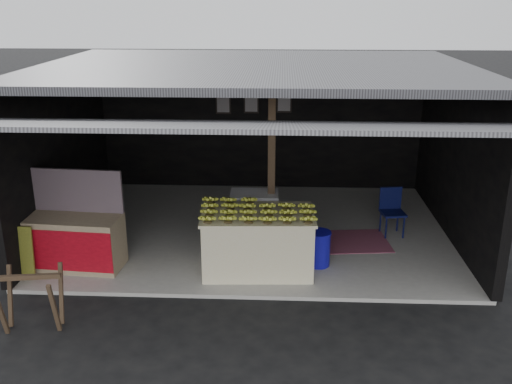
# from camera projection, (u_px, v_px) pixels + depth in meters

# --- Properties ---
(ground) EXTENTS (80.00, 80.00, 0.00)m
(ground) POSITION_uv_depth(u_px,v_px,m) (247.00, 300.00, 8.13)
(ground) COLOR black
(ground) RESTS_ON ground
(concrete_slab) EXTENTS (7.00, 5.00, 0.06)m
(concrete_slab) POSITION_uv_depth(u_px,v_px,m) (255.00, 230.00, 10.48)
(concrete_slab) COLOR gray
(concrete_slab) RESTS_ON ground
(shophouse) EXTENTS (7.40, 7.29, 3.02)m
(shophouse) POSITION_uv_depth(u_px,v_px,m) (256.00, 115.00, 10.10)
(shophouse) COLOR black
(shophouse) RESTS_ON ground
(banana_table) EXTENTS (1.75, 1.13, 0.94)m
(banana_table) POSITION_uv_depth(u_px,v_px,m) (258.00, 242.00, 8.74)
(banana_table) COLOR beige
(banana_table) RESTS_ON concrete_slab
(banana_pile) EXTENTS (1.62, 1.02, 0.19)m
(banana_pile) POSITION_uv_depth(u_px,v_px,m) (258.00, 207.00, 8.55)
(banana_pile) COLOR yellow
(banana_pile) RESTS_ON banana_table
(white_crate) EXTENTS (0.82, 0.57, 0.90)m
(white_crate) POSITION_uv_depth(u_px,v_px,m) (254.00, 218.00, 9.74)
(white_crate) COLOR white
(white_crate) RESTS_ON concrete_slab
(neighbor_stall) EXTENTS (1.52, 0.78, 1.52)m
(neighbor_stall) POSITION_uv_depth(u_px,v_px,m) (74.00, 239.00, 8.86)
(neighbor_stall) COLOR #998466
(neighbor_stall) RESTS_ON concrete_slab
(green_signboard) EXTENTS (0.54, 0.12, 0.81)m
(green_signboard) POSITION_uv_depth(u_px,v_px,m) (16.00, 252.00, 8.53)
(green_signboard) COLOR black
(green_signboard) RESTS_ON concrete_slab
(sawhorse) EXTENTS (0.80, 0.78, 0.79)m
(sawhorse) POSITION_uv_depth(u_px,v_px,m) (31.00, 295.00, 7.24)
(sawhorse) COLOR #453222
(sawhorse) RESTS_ON ground
(water_barrel) EXTENTS (0.36, 0.36, 0.53)m
(water_barrel) POSITION_uv_depth(u_px,v_px,m) (319.00, 249.00, 8.96)
(water_barrel) COLOR #110E9B
(water_barrel) RESTS_ON concrete_slab
(plastic_chair) EXTENTS (0.45, 0.45, 0.84)m
(plastic_chair) POSITION_uv_depth(u_px,v_px,m) (392.00, 207.00, 10.09)
(plastic_chair) COLOR #0A0E3A
(plastic_chair) RESTS_ON concrete_slab
(magenta_rug) EXTENTS (1.60, 1.15, 0.01)m
(magenta_rug) POSITION_uv_depth(u_px,v_px,m) (344.00, 241.00, 9.89)
(magenta_rug) COLOR maroon
(magenta_rug) RESTS_ON concrete_slab
(picture_frames) EXTENTS (1.62, 0.04, 0.46)m
(picture_frames) POSITION_uv_depth(u_px,v_px,m) (253.00, 103.00, 12.13)
(picture_frames) COLOR black
(picture_frames) RESTS_ON shophouse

